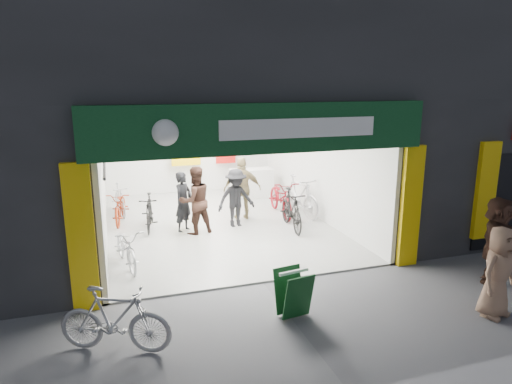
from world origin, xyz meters
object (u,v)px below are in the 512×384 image
bike_left_front (126,247)px  bike_right_front (291,210)px  parked_bike (115,320)px  sandwich_board (293,292)px  pedestrian_near (498,272)px

bike_left_front → bike_right_front: size_ratio=0.94×
parked_bike → sandwich_board: parked_bike is taller
pedestrian_near → sandwich_board: (-3.24, 1.02, -0.35)m
bike_right_front → pedestrian_near: size_ratio=1.15×
parked_bike → sandwich_board: size_ratio=2.11×
bike_left_front → sandwich_board: bearing=-60.2°
bike_right_front → sandwich_board: size_ratio=2.27×
bike_left_front → sandwich_board: (2.56, -3.07, -0.01)m
bike_right_front → pedestrian_near: bearing=-68.1°
bike_left_front → parked_bike: bearing=-105.4°
bike_right_front → parked_bike: 6.41m
parked_bike → sandwich_board: (2.86, 0.14, -0.07)m
bike_left_front → bike_right_front: (4.30, 1.25, 0.10)m
bike_left_front → parked_bike: 3.22m
bike_left_front → sandwich_board: 4.00m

